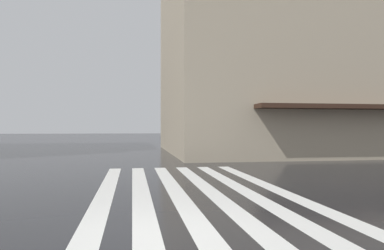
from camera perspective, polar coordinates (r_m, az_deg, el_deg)
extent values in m
plane|color=black|center=(6.47, -5.23, -17.13)|extent=(220.00, 220.00, 0.00)
cube|color=silver|center=(11.18, 13.28, -9.95)|extent=(13.00, 0.50, 0.01)
cube|color=silver|center=(10.84, 8.32, -10.26)|extent=(13.00, 0.50, 0.01)
cube|color=silver|center=(10.59, 3.07, -10.51)|extent=(13.00, 0.50, 0.01)
cube|color=silver|center=(10.42, -2.40, -10.67)|extent=(13.00, 0.50, 0.01)
cube|color=silver|center=(10.35, -8.00, -10.74)|extent=(13.00, 0.50, 0.01)
cube|color=silver|center=(10.37, -13.63, -10.71)|extent=(13.00, 0.50, 0.01)
cube|color=tan|center=(31.66, 20.47, 13.58)|extent=(15.91, 25.26, 18.99)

